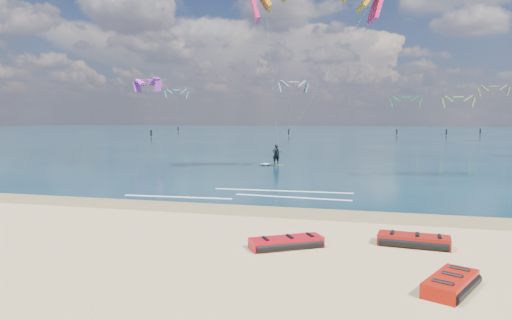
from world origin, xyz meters
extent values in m
plane|color=tan|center=(0.00, 40.00, 0.00)|extent=(320.00, 320.00, 0.00)
cube|color=olive|center=(0.00, 3.00, 0.00)|extent=(320.00, 2.40, 0.01)
cube|color=#092331|center=(0.00, 104.00, 0.02)|extent=(320.00, 200.00, 0.04)
cube|color=#B2CB17|center=(-0.82, 21.22, 0.07)|extent=(1.30, 0.68, 0.05)
imported|color=black|center=(-0.82, 21.22, 0.90)|extent=(0.71, 0.63, 1.64)
cylinder|color=black|center=(-0.55, 20.95, 1.14)|extent=(0.49, 0.16, 0.04)
cube|color=white|center=(3.13, 6.30, 0.04)|extent=(5.74, 0.65, 0.01)
cube|color=white|center=(-2.29, 5.00, 0.04)|extent=(5.48, 0.54, 0.01)
cube|color=white|center=(2.30, 8.10, 0.04)|extent=(7.34, 0.51, 0.01)
camera|label=1|loc=(6.85, -15.22, 3.86)|focal=32.00mm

